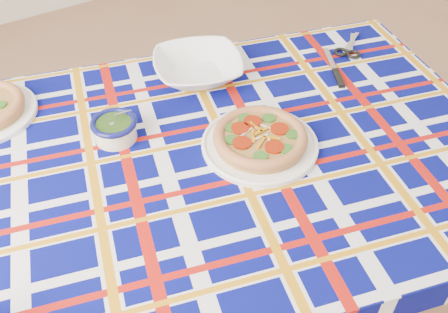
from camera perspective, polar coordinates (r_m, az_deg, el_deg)
floor at (r=2.05m, az=6.30°, el=-3.50°), size 4.00×4.00×0.00m
dining_table at (r=1.21m, az=-2.98°, el=-2.44°), size 1.65×1.28×0.68m
tablecloth at (r=1.20m, az=-3.02°, el=-1.68°), size 1.69×1.32×0.10m
main_focaccia_plate at (r=1.17m, az=4.16°, el=2.15°), size 0.35×0.35×0.06m
pesto_bowl at (r=1.22m, az=-12.40°, el=3.25°), size 0.14×0.14×0.07m
serving_bowl at (r=1.41m, az=-2.99°, el=10.11°), size 0.31×0.31×0.06m
table_knife at (r=1.52m, az=12.08°, el=10.78°), size 0.12×0.20×0.01m
kitchen_scissors at (r=1.61m, az=14.39°, el=12.58°), size 0.19×0.17×0.01m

